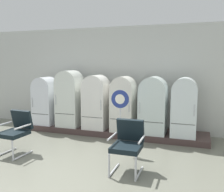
% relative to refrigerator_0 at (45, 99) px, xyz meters
% --- Properties ---
extents(ground, '(12.00, 10.00, 0.05)m').
position_rel_refrigerator_0_xyz_m(ground, '(2.03, -2.89, -0.94)').
color(ground, slate).
extents(back_wall, '(11.76, 0.12, 3.07)m').
position_rel_refrigerator_0_xyz_m(back_wall, '(2.03, 0.77, 0.63)').
color(back_wall, beige).
rests_on(back_wall, ground).
extents(display_plinth, '(5.38, 0.95, 0.16)m').
position_rel_refrigerator_0_xyz_m(display_plinth, '(2.03, 0.14, -0.84)').
color(display_plinth, '#453432').
rests_on(display_plinth, ground).
extents(refrigerator_0, '(0.62, 0.62, 1.43)m').
position_rel_refrigerator_0_xyz_m(refrigerator_0, '(0.00, 0.00, 0.00)').
color(refrigerator_0, white).
rests_on(refrigerator_0, display_plinth).
extents(refrigerator_1, '(0.66, 0.66, 1.64)m').
position_rel_refrigerator_0_xyz_m(refrigerator_1, '(0.82, 0.02, 0.11)').
color(refrigerator_1, silver).
rests_on(refrigerator_1, display_plinth).
extents(refrigerator_2, '(0.66, 0.65, 1.52)m').
position_rel_refrigerator_0_xyz_m(refrigerator_2, '(1.66, 0.01, 0.05)').
color(refrigerator_2, white).
rests_on(refrigerator_2, display_plinth).
extents(refrigerator_3, '(0.61, 0.62, 1.49)m').
position_rel_refrigerator_0_xyz_m(refrigerator_3, '(2.46, -0.00, 0.04)').
color(refrigerator_3, silver).
rests_on(refrigerator_3, display_plinth).
extents(refrigerator_4, '(0.69, 0.65, 1.50)m').
position_rel_refrigerator_0_xyz_m(refrigerator_4, '(3.27, 0.02, 0.03)').
color(refrigerator_4, silver).
rests_on(refrigerator_4, display_plinth).
extents(refrigerator_5, '(0.62, 0.65, 1.49)m').
position_rel_refrigerator_0_xyz_m(refrigerator_5, '(4.06, 0.01, 0.04)').
color(refrigerator_5, white).
rests_on(refrigerator_5, display_plinth).
extents(armchair_left, '(0.63, 0.69, 0.96)m').
position_rel_refrigerator_0_xyz_m(armchair_left, '(0.59, -2.05, -0.37)').
color(armchair_left, silver).
rests_on(armchair_left, ground).
extents(armchair_right, '(0.60, 0.66, 0.96)m').
position_rel_refrigerator_0_xyz_m(armchair_right, '(3.18, -2.13, -0.37)').
color(armchair_right, silver).
rests_on(armchair_right, ground).
extents(sign_stand, '(0.41, 0.32, 1.42)m').
position_rel_refrigerator_0_xyz_m(sign_stand, '(2.73, -1.15, -0.27)').
color(sign_stand, '#2D2D30').
rests_on(sign_stand, ground).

